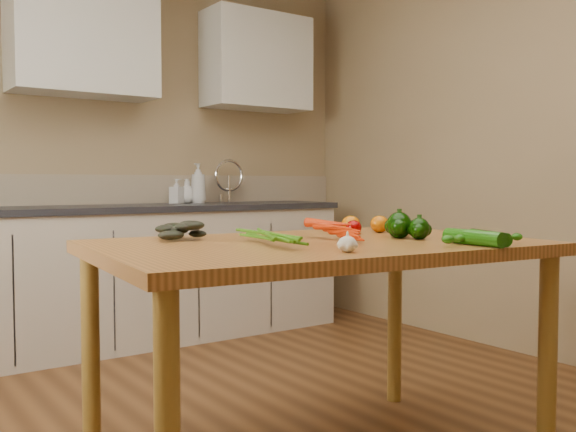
# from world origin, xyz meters

# --- Properties ---
(room) EXTENTS (4.04, 5.04, 2.64)m
(room) POSITION_xyz_m (0.00, 0.17, 1.25)
(room) COLOR brown
(room) RESTS_ON ground
(counter_run) EXTENTS (2.84, 0.64, 1.14)m
(counter_run) POSITION_xyz_m (0.21, 2.19, 0.46)
(counter_run) COLOR #BEB09E
(counter_run) RESTS_ON ground
(upper_cabinets) EXTENTS (2.15, 0.35, 0.70)m
(upper_cabinets) POSITION_xyz_m (0.51, 2.32, 1.95)
(upper_cabinets) COLOR silver
(upper_cabinets) RESTS_ON room
(table) EXTENTS (1.65, 1.15, 0.83)m
(table) POSITION_xyz_m (0.00, 0.04, 0.74)
(table) COLOR #AC6C31
(table) RESTS_ON ground
(soap_bottle_a) EXTENTS (0.15, 0.15, 0.28)m
(soap_bottle_a) POSITION_xyz_m (0.69, 2.29, 1.04)
(soap_bottle_a) COLOR silver
(soap_bottle_a) RESTS_ON counter_run
(soap_bottle_b) EXTENTS (0.11, 0.11, 0.17)m
(soap_bottle_b) POSITION_xyz_m (0.53, 2.31, 0.99)
(soap_bottle_b) COLOR silver
(soap_bottle_b) RESTS_ON counter_run
(soap_bottle_c) EXTENTS (0.14, 0.14, 0.17)m
(soap_bottle_c) POSITION_xyz_m (0.62, 2.34, 0.99)
(soap_bottle_c) COLOR silver
(soap_bottle_c) RESTS_ON counter_run
(carrot_bunch) EXTENTS (0.31, 0.25, 0.08)m
(carrot_bunch) POSITION_xyz_m (-0.01, 0.03, 0.87)
(carrot_bunch) COLOR red
(carrot_bunch) RESTS_ON table
(leafy_greens) EXTENTS (0.22, 0.20, 0.11)m
(leafy_greens) POSITION_xyz_m (-0.37, 0.39, 0.89)
(leafy_greens) COLOR black
(leafy_greens) RESTS_ON table
(garlic_bulb) EXTENTS (0.06, 0.06, 0.05)m
(garlic_bulb) POSITION_xyz_m (-0.14, -0.30, 0.86)
(garlic_bulb) COLOR silver
(garlic_bulb) RESTS_ON table
(pepper_a) EXTENTS (0.10, 0.10, 0.10)m
(pepper_a) POSITION_xyz_m (0.35, -0.03, 0.88)
(pepper_a) COLOR black
(pepper_a) RESTS_ON table
(pepper_b) EXTENTS (0.08, 0.08, 0.08)m
(pepper_b) POSITION_xyz_m (0.41, 0.04, 0.87)
(pepper_b) COLOR black
(pepper_b) RESTS_ON table
(pepper_c) EXTENTS (0.08, 0.08, 0.08)m
(pepper_c) POSITION_xyz_m (0.37, -0.11, 0.87)
(pepper_c) COLOR black
(pepper_c) RESTS_ON table
(tomato_a) EXTENTS (0.06, 0.06, 0.06)m
(tomato_a) POSITION_xyz_m (0.32, 0.20, 0.86)
(tomato_a) COLOR #820202
(tomato_a) RESTS_ON table
(tomato_b) EXTENTS (0.08, 0.08, 0.07)m
(tomato_b) POSITION_xyz_m (0.37, 0.27, 0.87)
(tomato_b) COLOR #CA6005
(tomato_b) RESTS_ON table
(tomato_c) EXTENTS (0.08, 0.08, 0.07)m
(tomato_c) POSITION_xyz_m (0.47, 0.21, 0.87)
(tomato_c) COLOR #CA6005
(tomato_c) RESTS_ON table
(zucchini_a) EXTENTS (0.13, 0.22, 0.05)m
(zucchini_a) POSITION_xyz_m (0.42, -0.38, 0.86)
(zucchini_a) COLOR #124C08
(zucchini_a) RESTS_ON table
(zucchini_b) EXTENTS (0.07, 0.24, 0.05)m
(zucchini_b) POSITION_xyz_m (0.35, -0.38, 0.86)
(zucchini_b) COLOR #124C08
(zucchini_b) RESTS_ON table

